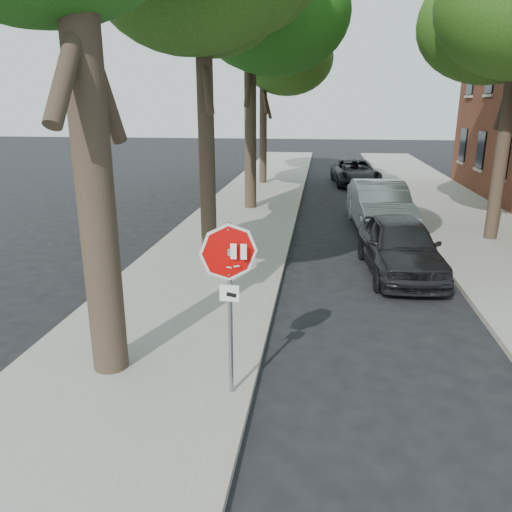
{
  "coord_description": "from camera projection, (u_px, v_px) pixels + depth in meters",
  "views": [
    {
      "loc": [
        0.52,
        -6.47,
        4.25
      ],
      "look_at": [
        -0.42,
        0.71,
        2.05
      ],
      "focal_mm": 35.0,
      "sensor_mm": 36.0,
      "label": 1
    }
  ],
  "objects": [
    {
      "name": "car_a",
      "position": [
        400.0,
        246.0,
        12.91
      ],
      "size": [
        2.08,
        4.51,
        1.5
      ],
      "primitive_type": "imported",
      "rotation": [
        0.0,
        0.0,
        0.07
      ],
      "color": "black",
      "rests_on": "ground"
    },
    {
      "name": "tree_mid_b",
      "position": [
        250.0,
        1.0,
        18.81
      ],
      "size": [
        5.88,
        5.46,
        10.36
      ],
      "color": "black",
      "rests_on": "sidewalk_left"
    },
    {
      "name": "curb_left",
      "position": [
        294.0,
        220.0,
        18.86
      ],
      "size": [
        0.12,
        55.0,
        0.13
      ],
      "primitive_type": "cube",
      "color": "#9E9384",
      "rests_on": "ground"
    },
    {
      "name": "car_b",
      "position": [
        380.0,
        206.0,
        17.64
      ],
      "size": [
        2.12,
        5.15,
        1.66
      ],
      "primitive_type": "imported",
      "rotation": [
        0.0,
        0.0,
        0.07
      ],
      "color": "#B0B2B9",
      "rests_on": "ground"
    },
    {
      "name": "car_d",
      "position": [
        355.0,
        172.0,
        27.4
      ],
      "size": [
        2.72,
        5.12,
        1.37
      ],
      "primitive_type": "imported",
      "rotation": [
        0.0,
        0.0,
        0.09
      ],
      "color": "black",
      "rests_on": "ground"
    },
    {
      "name": "curb_right",
      "position": [
        414.0,
        224.0,
        18.31
      ],
      "size": [
        0.12,
        55.0,
        0.13
      ],
      "primitive_type": "cube",
      "color": "#9E9384",
      "rests_on": "ground"
    },
    {
      "name": "tree_far",
      "position": [
        263.0,
        45.0,
        25.7
      ],
      "size": [
        5.29,
        4.91,
        9.33
      ],
      "color": "black",
      "rests_on": "sidewalk_left"
    },
    {
      "name": "stop_sign",
      "position": [
        229.0,
        277.0,
        6.93
      ],
      "size": [
        0.76,
        0.34,
        2.61
      ],
      "color": "gray",
      "rests_on": "sidewalk_left"
    },
    {
      "name": "ground",
      "position": [
        278.0,
        402.0,
        7.44
      ],
      "size": [
        120.0,
        120.0,
        0.0
      ],
      "primitive_type": "plane",
      "color": "black",
      "rests_on": "ground"
    },
    {
      "name": "sidewalk_right",
      "position": [
        472.0,
        225.0,
        18.05
      ],
      "size": [
        4.0,
        55.0,
        0.12
      ],
      "primitive_type": "cube",
      "color": "gray",
      "rests_on": "ground"
    },
    {
      "name": "sidewalk_left",
      "position": [
        241.0,
        219.0,
        19.11
      ],
      "size": [
        4.0,
        55.0,
        0.12
      ],
      "primitive_type": "cube",
      "color": "gray",
      "rests_on": "ground"
    }
  ]
}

